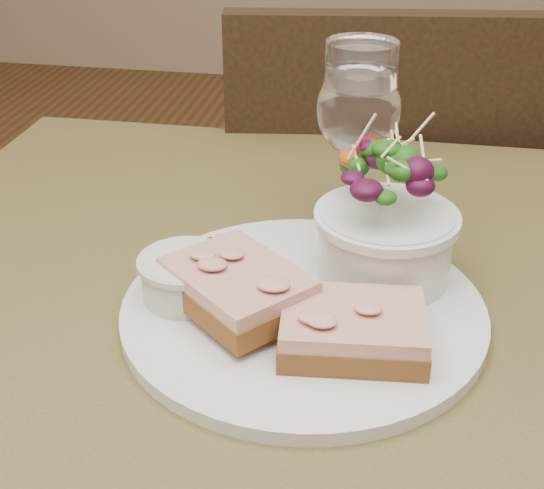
% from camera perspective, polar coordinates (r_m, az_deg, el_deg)
% --- Properties ---
extents(cafe_table, '(0.80, 0.80, 0.75)m').
position_cam_1_polar(cafe_table, '(0.69, 0.92, -12.04)').
color(cafe_table, '#433A1C').
rests_on(cafe_table, ground).
extents(chair_far, '(0.47, 0.47, 0.90)m').
position_cam_1_polar(chair_far, '(1.38, 6.58, -6.75)').
color(chair_far, black).
rests_on(chair_far, ground).
extents(dinner_plate, '(0.30, 0.30, 0.01)m').
position_cam_1_polar(dinner_plate, '(0.62, 2.36, -4.98)').
color(dinner_plate, silver).
rests_on(dinner_plate, cafe_table).
extents(sandwich_front, '(0.11, 0.09, 0.03)m').
position_cam_1_polar(sandwich_front, '(0.57, 6.10, -6.34)').
color(sandwich_front, '#533816').
rests_on(sandwich_front, dinner_plate).
extents(sandwich_back, '(0.14, 0.14, 0.03)m').
position_cam_1_polar(sandwich_back, '(0.60, -2.61, -3.22)').
color(sandwich_back, '#533816').
rests_on(sandwich_back, dinner_plate).
extents(ramekin, '(0.07, 0.07, 0.04)m').
position_cam_1_polar(ramekin, '(0.62, -6.51, -2.35)').
color(ramekin, beige).
rests_on(ramekin, dinner_plate).
extents(salad_bowl, '(0.11, 0.11, 0.13)m').
position_cam_1_polar(salad_bowl, '(0.63, 8.67, 2.28)').
color(salad_bowl, silver).
rests_on(salad_bowl, dinner_plate).
extents(garnish, '(0.05, 0.04, 0.02)m').
position_cam_1_polar(garnish, '(0.68, -3.75, -0.38)').
color(garnish, '#093409').
rests_on(garnish, dinner_plate).
extents(wine_glass, '(0.08, 0.08, 0.18)m').
position_cam_1_polar(wine_glass, '(0.70, 6.52, 9.72)').
color(wine_glass, white).
rests_on(wine_glass, cafe_table).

